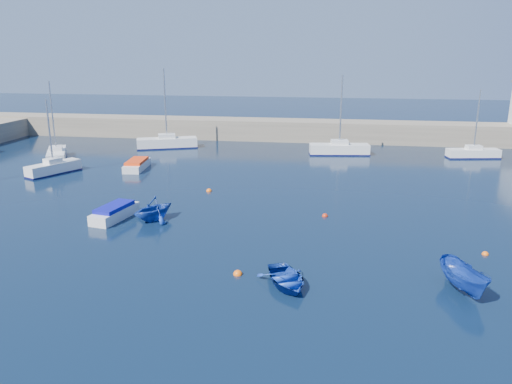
# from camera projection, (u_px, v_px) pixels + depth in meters

# --- Properties ---
(ground) EXTENTS (220.00, 220.00, 0.00)m
(ground) POSITION_uv_depth(u_px,v_px,m) (251.00, 314.00, 22.35)
(ground) COLOR black
(ground) RESTS_ON ground
(back_wall) EXTENTS (96.00, 4.50, 2.60)m
(back_wall) POSITION_uv_depth(u_px,v_px,m) (309.00, 130.00, 65.71)
(back_wall) COLOR #786D5B
(back_wall) RESTS_ON ground
(sailboat_3) EXTENTS (3.61, 5.38, 7.13)m
(sailboat_3) POSITION_uv_depth(u_px,v_px,m) (54.00, 168.00, 47.82)
(sailboat_3) COLOR silver
(sailboat_3) RESTS_ON ground
(sailboat_4) EXTENTS (4.53, 6.47, 8.38)m
(sailboat_4) POSITION_uv_depth(u_px,v_px,m) (57.00, 154.00, 54.06)
(sailboat_4) COLOR silver
(sailboat_4) RESTS_ON ground
(sailboat_5) EXTENTS (7.39, 4.49, 9.45)m
(sailboat_5) POSITION_uv_depth(u_px,v_px,m) (167.00, 142.00, 60.61)
(sailboat_5) COLOR silver
(sailboat_5) RESTS_ON ground
(sailboat_6) EXTENTS (6.88, 2.78, 8.88)m
(sailboat_6) POSITION_uv_depth(u_px,v_px,m) (339.00, 149.00, 56.78)
(sailboat_6) COLOR silver
(sailboat_6) RESTS_ON ground
(sailboat_7) EXTENTS (5.81, 2.55, 7.46)m
(sailboat_7) POSITION_uv_depth(u_px,v_px,m) (473.00, 153.00, 54.98)
(sailboat_7) COLOR silver
(sailboat_7) RESTS_ON ground
(motorboat_1) EXTENTS (2.17, 4.30, 1.01)m
(motorboat_1) POSITION_uv_depth(u_px,v_px,m) (115.00, 212.00, 35.00)
(motorboat_1) COLOR silver
(motorboat_1) RESTS_ON ground
(motorboat_2) EXTENTS (2.12, 4.79, 0.96)m
(motorboat_2) POSITION_uv_depth(u_px,v_px,m) (137.00, 165.00, 49.82)
(motorboat_2) COLOR silver
(motorboat_2) RESTS_ON ground
(dinghy_center) EXTENTS (3.66, 4.15, 0.71)m
(dinghy_center) POSITION_uv_depth(u_px,v_px,m) (286.00, 279.00, 25.02)
(dinghy_center) COLOR #17399E
(dinghy_center) RESTS_ON ground
(dinghy_left) EXTENTS (4.05, 4.21, 1.71)m
(dinghy_left) POSITION_uv_depth(u_px,v_px,m) (153.00, 209.00, 34.57)
(dinghy_left) COLOR #17399E
(dinghy_left) RESTS_ON ground
(dinghy_right) EXTENTS (2.43, 3.91, 1.41)m
(dinghy_right) POSITION_uv_depth(u_px,v_px,m) (464.00, 279.00, 24.24)
(dinghy_right) COLOR #17399E
(dinghy_right) RESTS_ON ground
(buoy_0) EXTENTS (0.49, 0.49, 0.49)m
(buoy_0) POSITION_uv_depth(u_px,v_px,m) (238.00, 274.00, 26.34)
(buoy_0) COLOR #F85F0D
(buoy_0) RESTS_ON ground
(buoy_1) EXTENTS (0.44, 0.44, 0.44)m
(buoy_1) POSITION_uv_depth(u_px,v_px,m) (325.00, 216.00, 35.62)
(buoy_1) COLOR #B2260D
(buoy_1) RESTS_ON ground
(buoy_2) EXTENTS (0.39, 0.39, 0.39)m
(buoy_2) POSITION_uv_depth(u_px,v_px,m) (485.00, 255.00, 28.93)
(buoy_2) COLOR #F85F0D
(buoy_2) RESTS_ON ground
(buoy_3) EXTENTS (0.48, 0.48, 0.48)m
(buoy_3) POSITION_uv_depth(u_px,v_px,m) (209.00, 191.00, 41.99)
(buoy_3) COLOR #F85F0D
(buoy_3) RESTS_ON ground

